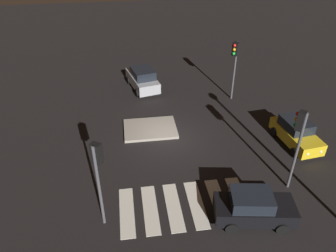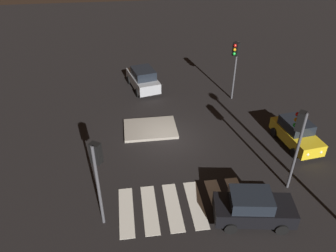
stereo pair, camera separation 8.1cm
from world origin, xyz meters
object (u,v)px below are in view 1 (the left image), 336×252
(car_black, at_px, (254,207))
(traffic_light_east, at_px, (299,132))
(traffic_island, at_px, (150,129))
(traffic_light_north, at_px, (235,57))
(traffic_light_south, at_px, (98,165))
(car_silver, at_px, (143,79))
(car_yellow, at_px, (296,133))

(car_black, bearing_deg, traffic_light_east, 46.29)
(traffic_island, height_order, traffic_light_north, traffic_light_north)
(traffic_light_north, bearing_deg, traffic_light_south, 9.04)
(traffic_light_north, bearing_deg, car_black, 37.67)
(car_silver, height_order, traffic_light_north, traffic_light_north)
(car_black, xyz_separation_m, traffic_light_east, (2.59, 1.94, 2.65))
(traffic_island, relative_size, traffic_light_east, 0.77)
(car_silver, relative_size, traffic_light_north, 0.95)
(traffic_island, bearing_deg, traffic_light_east, -44.07)
(car_silver, distance_m, traffic_light_east, 14.43)
(car_silver, distance_m, traffic_light_north, 7.62)
(car_silver, bearing_deg, car_black, -177.70)
(traffic_light_east, bearing_deg, car_yellow, -79.52)
(car_black, bearing_deg, traffic_island, 125.10)
(car_silver, xyz_separation_m, car_black, (3.96, -14.53, -0.08))
(traffic_light_east, bearing_deg, traffic_island, -1.27)
(traffic_island, xyz_separation_m, traffic_light_south, (-2.84, -7.35, 3.28))
(car_black, relative_size, traffic_light_north, 0.86)
(car_black, xyz_separation_m, traffic_light_north, (2.64, 11.72, 2.65))
(traffic_island, xyz_separation_m, car_silver, (0.02, 6.23, 0.79))
(car_black, bearing_deg, car_yellow, 58.05)
(car_black, distance_m, traffic_light_east, 4.18)
(traffic_light_north, bearing_deg, car_yellow, 69.57)
(traffic_island, distance_m, traffic_light_north, 8.18)
(traffic_light_south, relative_size, traffic_light_north, 0.98)
(traffic_island, relative_size, car_black, 0.90)
(car_yellow, bearing_deg, traffic_light_east, -39.02)
(car_black, xyz_separation_m, traffic_light_south, (-6.83, 0.95, 2.58))
(car_silver, xyz_separation_m, traffic_light_east, (6.55, -12.59, 2.57))
(traffic_island, bearing_deg, traffic_light_north, 27.29)
(traffic_light_south, bearing_deg, traffic_light_east, -51.77)
(traffic_light_east, relative_size, traffic_light_north, 1.00)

